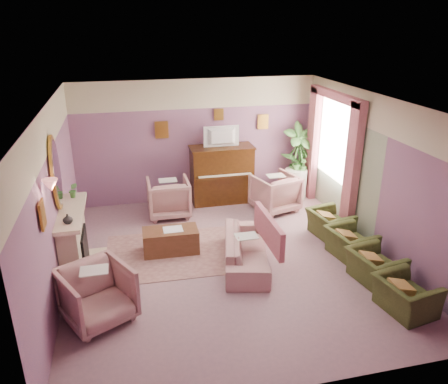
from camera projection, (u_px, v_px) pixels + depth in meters
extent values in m
cube|color=gray|center=(228.00, 260.00, 7.79)|extent=(5.50, 6.00, 0.01)
cube|color=silver|center=(229.00, 103.00, 6.75)|extent=(5.50, 6.00, 0.01)
cube|color=#6D4D78|center=(197.00, 141.00, 9.98)|extent=(5.50, 0.02, 2.80)
cube|color=#6D4D78|center=(297.00, 288.00, 4.56)|extent=(5.50, 0.02, 2.80)
cube|color=#6D4D78|center=(54.00, 202.00, 6.69)|extent=(0.02, 6.00, 2.80)
cube|color=#6D4D78|center=(377.00, 175.00, 7.85)|extent=(0.02, 6.00, 2.80)
cube|color=beige|center=(196.00, 94.00, 9.57)|extent=(5.50, 0.01, 0.65)
cube|color=gray|center=(340.00, 169.00, 9.15)|extent=(0.01, 3.00, 2.15)
cube|color=beige|center=(73.00, 244.00, 7.22)|extent=(0.30, 1.40, 1.10)
cube|color=black|center=(81.00, 251.00, 7.29)|extent=(0.18, 0.72, 0.68)
cube|color=#F05422|center=(85.00, 260.00, 7.37)|extent=(0.06, 0.54, 0.10)
cube|color=beige|center=(71.00, 212.00, 7.01)|extent=(0.40, 1.55, 0.07)
cube|color=beige|center=(90.00, 270.00, 7.46)|extent=(0.55, 1.50, 0.02)
ellipsoid|color=#B3812B|center=(56.00, 173.00, 6.73)|extent=(0.04, 0.72, 1.20)
ellipsoid|color=silver|center=(57.00, 173.00, 6.73)|extent=(0.01, 0.60, 1.06)
cone|color=#DE736C|center=(50.00, 185.00, 5.73)|extent=(0.20, 0.20, 0.16)
cube|color=#371D0A|center=(222.00, 175.00, 10.08)|extent=(1.40, 0.60, 1.30)
cube|color=#371D0A|center=(225.00, 177.00, 9.73)|extent=(1.30, 0.12, 0.06)
cube|color=beige|center=(225.00, 175.00, 9.72)|extent=(1.20, 0.08, 0.02)
cube|color=#371D0A|center=(222.00, 147.00, 9.83)|extent=(1.45, 0.65, 0.04)
imported|color=black|center=(222.00, 135.00, 9.68)|extent=(0.80, 0.12, 0.48)
cube|color=#B3812B|center=(162.00, 130.00, 9.66)|extent=(0.30, 0.03, 0.38)
cube|color=#B3812B|center=(263.00, 122.00, 10.13)|extent=(0.26, 0.03, 0.34)
cube|color=#B3812B|center=(219.00, 114.00, 9.83)|extent=(0.22, 0.03, 0.26)
cube|color=#B3812B|center=(42.00, 215.00, 5.49)|extent=(0.03, 0.28, 0.36)
cube|color=beige|center=(336.00, 137.00, 9.13)|extent=(0.03, 1.40, 1.80)
cube|color=#A4535F|center=(352.00, 169.00, 8.43)|extent=(0.16, 0.34, 2.60)
cube|color=#A4535F|center=(313.00, 144.00, 10.10)|extent=(0.16, 0.34, 2.60)
cube|color=#A4535F|center=(336.00, 96.00, 8.80)|extent=(0.16, 2.20, 0.16)
imported|color=#417F37|center=(73.00, 190.00, 7.45)|extent=(0.16, 0.16, 0.28)
imported|color=beige|center=(68.00, 219.00, 6.52)|extent=(0.16, 0.16, 0.16)
cube|color=#956662|center=(176.00, 253.00, 8.02)|extent=(2.56, 1.88, 0.01)
cube|color=brown|center=(171.00, 241.00, 7.99)|extent=(1.01, 0.53, 0.45)
cube|color=white|center=(173.00, 229.00, 7.92)|extent=(0.35, 0.28, 0.01)
imported|color=tan|center=(246.00, 244.00, 7.57)|extent=(0.62, 1.85, 0.75)
cube|color=#A4535F|center=(269.00, 230.00, 7.57)|extent=(0.09, 1.40, 0.51)
imported|color=tan|center=(169.00, 196.00, 9.41)|extent=(0.88, 0.88, 0.91)
imported|color=tan|center=(275.00, 191.00, 9.68)|extent=(0.88, 0.88, 0.91)
imported|color=tan|center=(97.00, 292.00, 6.10)|extent=(0.88, 0.88, 0.91)
imported|color=#3A451D|center=(406.00, 291.00, 6.32)|extent=(0.57, 0.81, 0.70)
imported|color=#3A451D|center=(375.00, 262.00, 7.06)|extent=(0.57, 0.81, 0.70)
imported|color=#3A451D|center=(351.00, 239.00, 7.80)|extent=(0.57, 0.81, 0.70)
imported|color=#3A451D|center=(330.00, 220.00, 8.54)|extent=(0.57, 0.81, 0.70)
cylinder|color=silver|center=(295.00, 183.00, 10.42)|extent=(0.52, 0.52, 0.70)
imported|color=#417F37|center=(297.00, 163.00, 10.22)|extent=(0.30, 0.30, 0.34)
imported|color=#417F37|center=(303.00, 165.00, 10.17)|extent=(0.16, 0.16, 0.28)
cylinder|color=#A9473A|center=(296.00, 188.00, 10.62)|extent=(0.34, 0.34, 0.34)
imported|color=#417F37|center=(298.00, 153.00, 10.29)|extent=(0.76, 0.76, 1.44)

